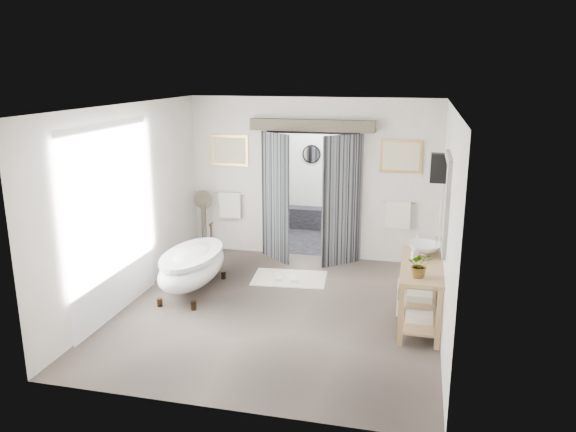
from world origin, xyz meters
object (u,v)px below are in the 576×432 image
object	(u,v)px
vanity	(419,288)
rug	(290,278)
clawfoot_tub	(192,266)
basin	(424,249)

from	to	relation	value
vanity	rug	xyz separation A→B (m)	(-2.08, 1.20, -0.50)
clawfoot_tub	basin	size ratio (longest dim) A/B	3.85
rug	basin	size ratio (longest dim) A/B	2.56
vanity	rug	size ratio (longest dim) A/B	1.33
vanity	basin	distance (m)	0.59
vanity	clawfoot_tub	bearing A→B (deg)	174.92
clawfoot_tub	rug	distance (m)	1.66
clawfoot_tub	vanity	bearing A→B (deg)	-5.08
basin	rug	bearing A→B (deg)	140.50
vanity	basin	xyz separation A→B (m)	(0.05, 0.40, 0.43)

